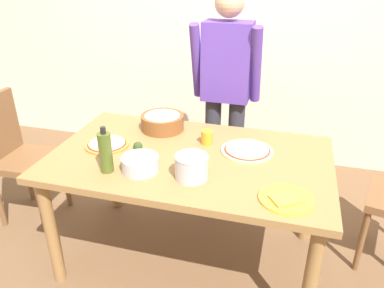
# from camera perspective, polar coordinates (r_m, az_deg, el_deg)

# --- Properties ---
(ground) EXTENTS (8.00, 8.00, 0.00)m
(ground) POSITION_cam_1_polar(r_m,az_deg,el_deg) (2.61, -0.31, -16.63)
(ground) COLOR brown
(wall_back) EXTENTS (5.60, 0.10, 2.60)m
(wall_back) POSITION_cam_1_polar(r_m,az_deg,el_deg) (3.51, 7.18, 18.33)
(wall_back) COLOR beige
(wall_back) RESTS_ON ground
(dining_table) EXTENTS (1.60, 0.96, 0.76)m
(dining_table) POSITION_cam_1_polar(r_m,az_deg,el_deg) (2.21, -0.35, -3.83)
(dining_table) COLOR olive
(dining_table) RESTS_ON ground
(person_cook) EXTENTS (0.49, 0.25, 1.62)m
(person_cook) POSITION_cam_1_polar(r_m,az_deg,el_deg) (2.76, 5.18, 8.56)
(person_cook) COLOR #2D2D38
(person_cook) RESTS_ON ground
(chair_wooden_left) EXTENTS (0.41, 0.41, 0.95)m
(chair_wooden_left) POSITION_cam_1_polar(r_m,az_deg,el_deg) (2.96, -25.06, -1.03)
(chair_wooden_left) COLOR brown
(chair_wooden_left) RESTS_ON ground
(pizza_raw_on_board) EXTENTS (0.31, 0.31, 0.02)m
(pizza_raw_on_board) POSITION_cam_1_polar(r_m,az_deg,el_deg) (2.22, 8.35, -0.97)
(pizza_raw_on_board) COLOR beige
(pizza_raw_on_board) RESTS_ON dining_table
(pizza_cooked_on_tray) EXTENTS (0.27, 0.27, 0.02)m
(pizza_cooked_on_tray) POSITION_cam_1_polar(r_m,az_deg,el_deg) (2.33, -12.77, -0.02)
(pizza_cooked_on_tray) COLOR #C67A33
(pizza_cooked_on_tray) RESTS_ON dining_table
(plate_with_slice) EXTENTS (0.26, 0.26, 0.02)m
(plate_with_slice) POSITION_cam_1_polar(r_m,az_deg,el_deg) (1.83, 14.09, -8.05)
(plate_with_slice) COLOR gold
(plate_with_slice) RESTS_ON dining_table
(popcorn_bowl) EXTENTS (0.28, 0.28, 0.11)m
(popcorn_bowl) POSITION_cam_1_polar(r_m,az_deg,el_deg) (2.48, -4.50, 3.55)
(popcorn_bowl) COLOR brown
(popcorn_bowl) RESTS_ON dining_table
(mixing_bowl_steel) EXTENTS (0.20, 0.20, 0.08)m
(mixing_bowl_steel) POSITION_cam_1_polar(r_m,az_deg,el_deg) (2.02, -7.87, -2.99)
(mixing_bowl_steel) COLOR #B7B7BC
(mixing_bowl_steel) RESTS_ON dining_table
(olive_oil_bottle) EXTENTS (0.07, 0.07, 0.26)m
(olive_oil_bottle) POSITION_cam_1_polar(r_m,az_deg,el_deg) (2.01, -12.99, -1.20)
(olive_oil_bottle) COLOR #47561E
(olive_oil_bottle) RESTS_ON dining_table
(steel_pot) EXTENTS (0.17, 0.17, 0.13)m
(steel_pot) POSITION_cam_1_polar(r_m,az_deg,el_deg) (1.92, -0.08, -3.45)
(steel_pot) COLOR #B7B7BC
(steel_pot) RESTS_ON dining_table
(cup_orange) EXTENTS (0.07, 0.07, 0.08)m
(cup_orange) POSITION_cam_1_polar(r_m,az_deg,el_deg) (2.29, 2.27, 1.03)
(cup_orange) COLOR orange
(cup_orange) RESTS_ON dining_table
(avocado) EXTENTS (0.06, 0.06, 0.07)m
(avocado) POSITION_cam_1_polar(r_m,az_deg,el_deg) (2.20, -8.21, -0.51)
(avocado) COLOR #2D4219
(avocado) RESTS_ON dining_table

